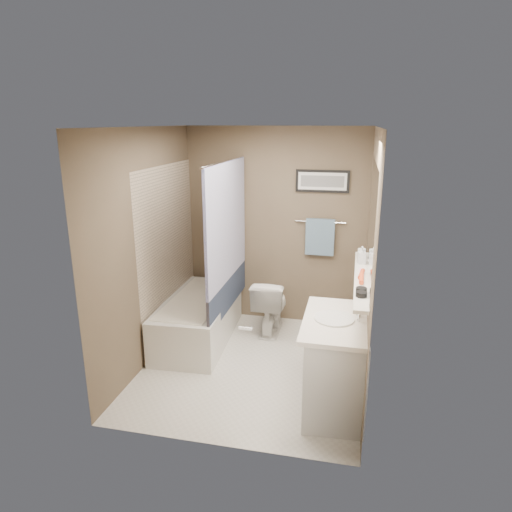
% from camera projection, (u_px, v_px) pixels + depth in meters
% --- Properties ---
extents(ground, '(2.50, 2.50, 0.00)m').
position_uv_depth(ground, '(253.00, 365.00, 4.76)').
color(ground, silver).
rests_on(ground, ground).
extents(ceiling, '(2.20, 2.50, 0.04)m').
position_uv_depth(ceiling, '(252.00, 129.00, 4.08)').
color(ceiling, white).
rests_on(ceiling, wall_back).
extents(wall_back, '(2.20, 0.04, 2.40)m').
position_uv_depth(wall_back, '(275.00, 228.00, 5.57)').
color(wall_back, brown).
rests_on(wall_back, ground).
extents(wall_front, '(2.20, 0.04, 2.40)m').
position_uv_depth(wall_front, '(214.00, 303.00, 3.27)').
color(wall_front, brown).
rests_on(wall_front, ground).
extents(wall_left, '(0.04, 2.50, 2.40)m').
position_uv_depth(wall_left, '(149.00, 249.00, 4.64)').
color(wall_left, brown).
rests_on(wall_left, ground).
extents(wall_right, '(0.04, 2.50, 2.40)m').
position_uv_depth(wall_right, '(367.00, 263.00, 4.19)').
color(wall_right, brown).
rests_on(wall_right, ground).
extents(tile_surround, '(0.02, 1.55, 2.00)m').
position_uv_depth(tile_surround, '(169.00, 254.00, 5.17)').
color(tile_surround, '#C1AC92').
rests_on(tile_surround, wall_left).
extents(curtain_rod, '(0.02, 1.55, 0.02)m').
position_uv_depth(curtain_rod, '(226.00, 161.00, 4.73)').
color(curtain_rod, silver).
rests_on(curtain_rod, wall_left).
extents(curtain_upper, '(0.03, 1.45, 1.28)m').
position_uv_depth(curtain_upper, '(227.00, 223.00, 4.91)').
color(curtain_upper, silver).
rests_on(curtain_upper, curtain_rod).
extents(curtain_lower, '(0.03, 1.45, 0.36)m').
position_uv_depth(curtain_lower, '(228.00, 294.00, 5.14)').
color(curtain_lower, '#273249').
rests_on(curtain_lower, curtain_rod).
extents(mirror, '(0.02, 1.60, 1.00)m').
position_uv_depth(mirror, '(372.00, 221.00, 3.93)').
color(mirror, silver).
rests_on(mirror, wall_right).
extents(shelf, '(0.12, 1.60, 0.03)m').
position_uv_depth(shelf, '(361.00, 278.00, 4.09)').
color(shelf, silver).
rests_on(shelf, wall_right).
extents(towel_bar, '(0.60, 0.02, 0.02)m').
position_uv_depth(towel_bar, '(321.00, 222.00, 5.41)').
color(towel_bar, silver).
rests_on(towel_bar, wall_back).
extents(towel, '(0.34, 0.05, 0.44)m').
position_uv_depth(towel, '(320.00, 237.00, 5.44)').
color(towel, '#87ADC4').
rests_on(towel, towel_bar).
extents(art_frame, '(0.62, 0.02, 0.26)m').
position_uv_depth(art_frame, '(322.00, 181.00, 5.29)').
color(art_frame, black).
rests_on(art_frame, wall_back).
extents(art_mat, '(0.56, 0.00, 0.20)m').
position_uv_depth(art_mat, '(322.00, 181.00, 5.28)').
color(art_mat, white).
rests_on(art_mat, art_frame).
extents(art_image, '(0.50, 0.00, 0.13)m').
position_uv_depth(art_image, '(322.00, 181.00, 5.27)').
color(art_image, '#595959').
rests_on(art_image, art_mat).
extents(door, '(0.80, 0.02, 2.00)m').
position_uv_depth(door, '(289.00, 336.00, 3.20)').
color(door, silver).
rests_on(door, wall_front).
extents(door_handle, '(0.10, 0.02, 0.02)m').
position_uv_depth(door_handle, '(245.00, 329.00, 3.31)').
color(door_handle, silver).
rests_on(door_handle, door).
extents(bathtub, '(0.77, 1.53, 0.50)m').
position_uv_depth(bathtub, '(199.00, 319.00, 5.27)').
color(bathtub, white).
rests_on(bathtub, ground).
extents(tub_rim, '(0.56, 1.36, 0.02)m').
position_uv_depth(tub_rim, '(198.00, 299.00, 5.20)').
color(tub_rim, white).
rests_on(tub_rim, bathtub).
extents(toilet, '(0.38, 0.66, 0.67)m').
position_uv_depth(toilet, '(270.00, 305.00, 5.45)').
color(toilet, white).
rests_on(toilet, ground).
extents(vanity, '(0.55, 0.93, 0.80)m').
position_uv_depth(vanity, '(334.00, 366.00, 3.98)').
color(vanity, silver).
rests_on(vanity, ground).
extents(countertop, '(0.54, 0.96, 0.04)m').
position_uv_depth(countertop, '(335.00, 321.00, 3.86)').
color(countertop, white).
rests_on(countertop, vanity).
extents(sink_basin, '(0.34, 0.34, 0.01)m').
position_uv_depth(sink_basin, '(334.00, 318.00, 3.85)').
color(sink_basin, white).
rests_on(sink_basin, countertop).
extents(faucet_spout, '(0.02, 0.02, 0.10)m').
position_uv_depth(faucet_spout, '(359.00, 316.00, 3.80)').
color(faucet_spout, silver).
rests_on(faucet_spout, countertop).
extents(faucet_knob, '(0.05, 0.05, 0.05)m').
position_uv_depth(faucet_knob, '(359.00, 313.00, 3.90)').
color(faucet_knob, silver).
rests_on(faucet_knob, countertop).
extents(candle_bowl_near, '(0.09, 0.09, 0.04)m').
position_uv_depth(candle_bowl_near, '(361.00, 294.00, 3.60)').
color(candle_bowl_near, black).
rests_on(candle_bowl_near, shelf).
extents(candle_bowl_far, '(0.09, 0.09, 0.04)m').
position_uv_depth(candle_bowl_far, '(361.00, 290.00, 3.69)').
color(candle_bowl_far, black).
rests_on(candle_bowl_far, shelf).
extents(hair_brush_front, '(0.04, 0.22, 0.04)m').
position_uv_depth(hair_brush_front, '(361.00, 279.00, 3.95)').
color(hair_brush_front, '#E44A20').
rests_on(hair_brush_front, shelf).
extents(hair_brush_back, '(0.07, 0.22, 0.04)m').
position_uv_depth(hair_brush_back, '(361.00, 274.00, 4.07)').
color(hair_brush_back, '#D4451E').
rests_on(hair_brush_back, shelf).
extents(pink_comb, '(0.04, 0.16, 0.01)m').
position_uv_depth(pink_comb, '(361.00, 271.00, 4.21)').
color(pink_comb, '#FB99CB').
rests_on(pink_comb, shelf).
extents(glass_jar, '(0.08, 0.08, 0.10)m').
position_uv_depth(glass_jar, '(362.00, 254.00, 4.60)').
color(glass_jar, white).
rests_on(glass_jar, shelf).
extents(soap_bottle, '(0.08, 0.09, 0.17)m').
position_uv_depth(soap_bottle, '(362.00, 255.00, 4.43)').
color(soap_bottle, '#999999').
rests_on(soap_bottle, shelf).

